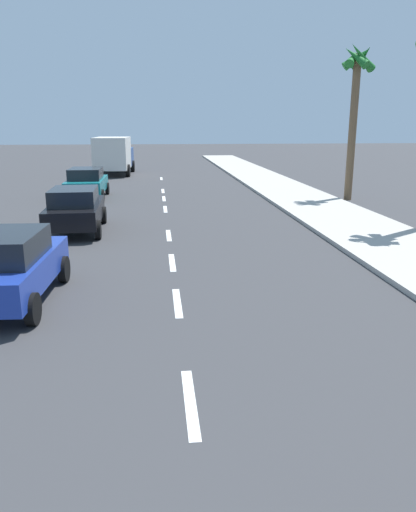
% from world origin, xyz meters
% --- Properties ---
extents(ground_plane, '(160.00, 160.00, 0.00)m').
position_xyz_m(ground_plane, '(0.00, 20.00, 0.00)').
color(ground_plane, '#38383A').
extents(sidewalk_strip, '(3.60, 80.00, 0.14)m').
position_xyz_m(sidewalk_strip, '(6.99, 22.00, 0.07)').
color(sidewalk_strip, '#B2ADA3').
rests_on(sidewalk_strip, ground).
extents(lane_stripe_2, '(0.16, 1.80, 0.01)m').
position_xyz_m(lane_stripe_2, '(0.00, 8.87, 0.00)').
color(lane_stripe_2, white).
rests_on(lane_stripe_2, ground).
extents(lane_stripe_3, '(0.16, 1.80, 0.01)m').
position_xyz_m(lane_stripe_3, '(0.00, 12.85, 0.00)').
color(lane_stripe_3, white).
rests_on(lane_stripe_3, ground).
extents(lane_stripe_4, '(0.16, 1.80, 0.01)m').
position_xyz_m(lane_stripe_4, '(0.00, 16.07, 0.00)').
color(lane_stripe_4, white).
rests_on(lane_stripe_4, ground).
extents(lane_stripe_5, '(0.16, 1.80, 0.01)m').
position_xyz_m(lane_stripe_5, '(0.00, 19.55, 0.00)').
color(lane_stripe_5, white).
rests_on(lane_stripe_5, ground).
extents(lane_stripe_6, '(0.16, 1.80, 0.01)m').
position_xyz_m(lane_stripe_6, '(0.00, 25.03, 0.00)').
color(lane_stripe_6, white).
rests_on(lane_stripe_6, ground).
extents(lane_stripe_7, '(0.16, 1.80, 0.01)m').
position_xyz_m(lane_stripe_7, '(0.00, 28.32, 0.00)').
color(lane_stripe_7, white).
rests_on(lane_stripe_7, ground).
extents(lane_stripe_8, '(0.16, 1.80, 0.01)m').
position_xyz_m(lane_stripe_8, '(0.00, 31.37, 0.00)').
color(lane_stripe_8, white).
rests_on(lane_stripe_8, ground).
extents(lane_stripe_9, '(0.16, 1.80, 0.01)m').
position_xyz_m(lane_stripe_9, '(0.00, 38.06, 0.00)').
color(lane_stripe_9, white).
rests_on(lane_stripe_9, ground).
extents(parked_car_blue, '(1.99, 4.02, 1.57)m').
position_xyz_m(parked_car_blue, '(-3.58, 13.26, 0.84)').
color(parked_car_blue, '#1E389E').
rests_on(parked_car_blue, ground).
extents(parked_car_black, '(2.03, 4.20, 1.57)m').
position_xyz_m(parked_car_black, '(-3.27, 20.57, 0.84)').
color(parked_car_black, black).
rests_on(parked_car_black, ground).
extents(parked_car_teal, '(1.97, 4.24, 1.57)m').
position_xyz_m(parked_car_teal, '(-3.95, 28.83, 0.84)').
color(parked_car_teal, '#14727A').
rests_on(parked_car_teal, ground).
extents(delivery_truck, '(2.90, 6.34, 2.80)m').
position_xyz_m(delivery_truck, '(-3.52, 41.45, 1.50)').
color(delivery_truck, '#23478C').
rests_on(delivery_truck, ground).
extents(palm_tree_far, '(1.77, 1.62, 7.54)m').
position_xyz_m(palm_tree_far, '(9.34, 26.94, 5.46)').
color(palm_tree_far, brown).
rests_on(palm_tree_far, ground).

